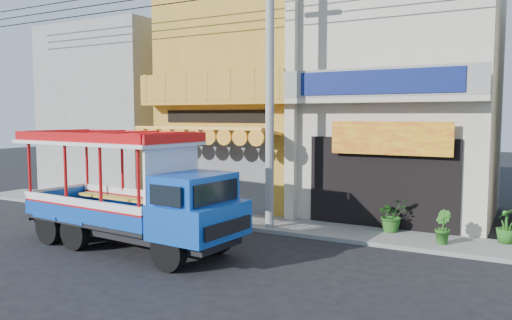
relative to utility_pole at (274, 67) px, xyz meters
The scene contains 12 objects.
ground 6.08m from the utility_pole, 75.53° to the right, with size 90.00×90.00×0.00m, color black.
sidewalk 5.09m from the utility_pole, 39.41° to the left, with size 30.00×2.00×0.12m, color slate.
shophouse_left 5.70m from the utility_pole, 124.03° to the left, with size 6.00×7.50×8.24m.
shophouse_right 5.54m from the utility_pole, 58.56° to the left, with size 6.00×6.75×8.24m.
party_pilaster 1.87m from the utility_pole, 95.46° to the left, with size 0.35×0.30×8.00m, color #BCB39A.
filler_building_left 11.25m from the utility_pole, 155.15° to the left, with size 6.00×6.00×7.60m, color gray.
utility_pole is the anchor object (origin of this frame).
songthaew_truck 5.48m from the utility_pole, 119.14° to the right, with size 6.87×2.69×3.14m.
green_sign 6.73m from the utility_pole, behind, with size 0.69×0.43×1.06m.
potted_plant_a 5.66m from the utility_pole, 21.28° to the left, with size 0.90×0.78×1.00m, color #255E1A.
potted_plant_b 6.59m from the utility_pole, ahead, with size 0.50×0.40×0.91m, color #255E1A.
potted_plant_c 7.87m from the utility_pole, 12.43° to the left, with size 0.54×0.54×0.96m, color #255E1A.
Camera 1 is at (5.96, -10.22, 3.55)m, focal length 35.00 mm.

